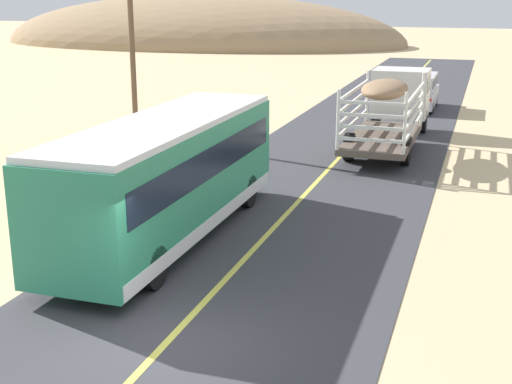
% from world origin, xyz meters
% --- Properties ---
extents(ground_plane, '(240.00, 240.00, 0.00)m').
position_xyz_m(ground_plane, '(0.00, 0.00, 0.00)').
color(ground_plane, '#CCB284').
extents(road_surface, '(8.00, 120.00, 0.02)m').
position_xyz_m(road_surface, '(0.00, 0.00, 0.01)').
color(road_surface, '#38383D').
rests_on(road_surface, ground).
extents(road_centre_line, '(0.16, 117.60, 0.00)m').
position_xyz_m(road_centre_line, '(0.00, 0.00, 0.02)').
color(road_centre_line, '#D8CC4C').
rests_on(road_centre_line, road_surface).
extents(livestock_truck, '(2.53, 9.70, 3.02)m').
position_xyz_m(livestock_truck, '(1.54, 20.32, 1.79)').
color(livestock_truck, silver).
rests_on(livestock_truck, road_surface).
extents(bus, '(2.54, 10.00, 3.21)m').
position_xyz_m(bus, '(-2.45, 5.56, 1.75)').
color(bus, '#2D8C66').
rests_on(bus, road_surface).
extents(car_far, '(1.90, 4.62, 1.93)m').
position_xyz_m(car_far, '(1.73, 29.26, 1.09)').
color(car_far, silver).
rests_on(car_far, road_surface).
extents(power_pole_mid, '(2.20, 0.24, 8.80)m').
position_xyz_m(power_pole_mid, '(-9.51, 17.21, 4.70)').
color(power_pole_mid, brown).
rests_on(power_pole_mid, ground).
extents(distant_hill, '(51.64, 27.70, 11.79)m').
position_xyz_m(distant_hill, '(-29.39, 72.08, 0.00)').
color(distant_hill, '#997C5A').
rests_on(distant_hill, ground).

